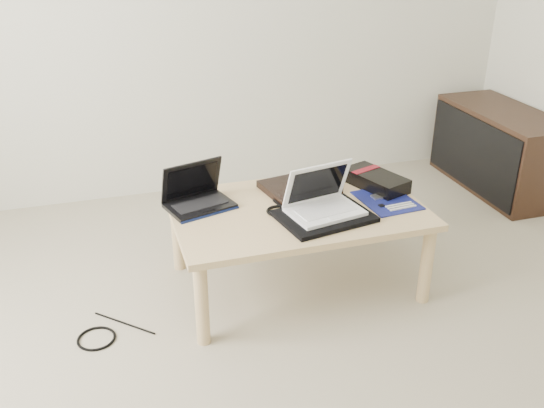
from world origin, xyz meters
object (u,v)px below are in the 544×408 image
object	(u,v)px
coffee_table	(297,217)
gpu_box	(375,180)
white_laptop	(322,202)
media_cabinet	(499,150)
netbook	(197,197)

from	to	relation	value
coffee_table	gpu_box	distance (m)	0.45
coffee_table	white_laptop	size ratio (longest dim) A/B	3.26
media_cabinet	gpu_box	xyz separation A→B (m)	(-1.14, -0.59, 0.18)
gpu_box	white_laptop	bearing A→B (deg)	-149.86
media_cabinet	white_laptop	distance (m)	1.71
coffee_table	white_laptop	world-z (taller)	white_laptop
media_cabinet	netbook	xyz separation A→B (m)	(-1.99, -0.54, 0.19)
media_cabinet	netbook	bearing A→B (deg)	-164.74
media_cabinet	netbook	size ratio (longest dim) A/B	2.75
netbook	white_laptop	world-z (taller)	white_laptop
netbook	gpu_box	xyz separation A→B (m)	(0.85, -0.04, -0.01)
coffee_table	media_cabinet	size ratio (longest dim) A/B	1.22
coffee_table	netbook	size ratio (longest dim) A/B	3.36
white_laptop	netbook	bearing A→B (deg)	153.41
coffee_table	media_cabinet	xyz separation A→B (m)	(1.57, 0.69, -0.10)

